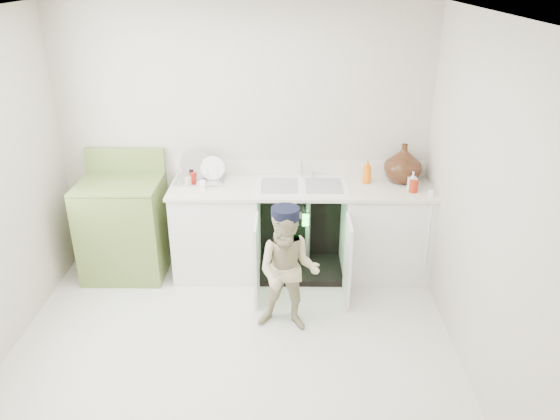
# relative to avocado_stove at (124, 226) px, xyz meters

# --- Properties ---
(ground) EXTENTS (3.50, 3.50, 0.00)m
(ground) POSITION_rel_avocado_stove_xyz_m (1.14, -1.18, -0.48)
(ground) COLOR beige
(ground) RESTS_ON ground
(room_shell) EXTENTS (6.00, 5.50, 1.26)m
(room_shell) POSITION_rel_avocado_stove_xyz_m (1.14, -1.18, 0.77)
(room_shell) COLOR beige
(room_shell) RESTS_ON ground
(counter_run) EXTENTS (2.44, 1.02, 1.26)m
(counter_run) POSITION_rel_avocado_stove_xyz_m (1.73, 0.03, -0.00)
(counter_run) COLOR white
(counter_run) RESTS_ON ground
(avocado_stove) EXTENTS (0.76, 0.65, 1.18)m
(avocado_stove) POSITION_rel_avocado_stove_xyz_m (0.00, 0.00, 0.00)
(avocado_stove) COLOR olive
(avocado_stove) RESTS_ON ground
(repair_worker) EXTENTS (0.58, 0.82, 1.08)m
(repair_worker) POSITION_rel_avocado_stove_xyz_m (1.57, -0.89, 0.06)
(repair_worker) COLOR tan
(repair_worker) RESTS_ON ground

